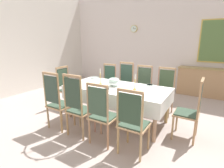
# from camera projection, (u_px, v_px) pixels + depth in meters

# --- Properties ---
(ground) EXTENTS (7.49, 6.75, 0.04)m
(ground) POSITION_uv_depth(u_px,v_px,m) (114.00, 122.00, 3.87)
(ground) COLOR #AFA099
(back_wall) EXTENTS (7.49, 0.08, 3.53)m
(back_wall) POSITION_uv_depth(u_px,v_px,m) (161.00, 40.00, 6.27)
(back_wall) COLOR silver
(back_wall) RESTS_ON ground
(left_wall) EXTENTS (0.08, 6.75, 3.53)m
(left_wall) POSITION_uv_depth(u_px,v_px,m) (7.00, 40.00, 5.30)
(left_wall) COLOR silver
(left_wall) RESTS_ON ground
(dining_table) EXTENTS (2.22, 1.06, 0.78)m
(dining_table) POSITION_uv_depth(u_px,v_px,m) (117.00, 90.00, 3.80)
(dining_table) COLOR tan
(dining_table) RESTS_ON ground
(tablecloth) EXTENTS (2.24, 1.08, 0.31)m
(tablecloth) POSITION_uv_depth(u_px,v_px,m) (117.00, 90.00, 3.79)
(tablecloth) COLOR white
(tablecloth) RESTS_ON dining_table
(chair_south_a) EXTENTS (0.44, 0.42, 1.19)m
(chair_south_a) POSITION_uv_depth(u_px,v_px,m) (57.00, 101.00, 3.45)
(chair_south_a) COLOR tan
(chair_south_a) RESTS_ON ground
(chair_north_a) EXTENTS (0.44, 0.42, 1.10)m
(chair_north_a) POSITION_uv_depth(u_px,v_px,m) (107.00, 83.00, 5.02)
(chair_north_a) COLOR tan
(chair_north_a) RESTS_ON ground
(chair_south_b) EXTENTS (0.44, 0.42, 1.20)m
(chair_south_b) POSITION_uv_depth(u_px,v_px,m) (78.00, 106.00, 3.18)
(chair_south_b) COLOR tan
(chair_south_b) RESTS_ON ground
(chair_north_b) EXTENTS (0.44, 0.42, 1.18)m
(chair_north_b) POSITION_uv_depth(u_px,v_px,m) (124.00, 84.00, 4.75)
(chair_north_b) COLOR tan
(chair_north_b) RESTS_ON ground
(chair_south_c) EXTENTS (0.44, 0.42, 1.11)m
(chair_south_c) POSITION_uv_depth(u_px,v_px,m) (102.00, 113.00, 2.93)
(chair_south_c) COLOR tan
(chair_south_c) RESTS_ON ground
(chair_north_c) EXTENTS (0.44, 0.42, 1.14)m
(chair_north_c) POSITION_uv_depth(u_px,v_px,m) (142.00, 87.00, 4.49)
(chair_north_c) COLOR tan
(chair_north_c) RESTS_ON ground
(chair_south_d) EXTENTS (0.44, 0.42, 1.10)m
(chair_south_d) POSITION_uv_depth(u_px,v_px,m) (133.00, 121.00, 2.65)
(chair_south_d) COLOR tan
(chair_south_d) RESTS_ON ground
(chair_north_d) EXTENTS (0.44, 0.42, 1.13)m
(chair_north_d) POSITION_uv_depth(u_px,v_px,m) (164.00, 91.00, 4.21)
(chair_north_d) COLOR tan
(chair_north_d) RESTS_ON ground
(chair_head_west) EXTENTS (0.42, 0.44, 1.10)m
(chair_head_west) POSITION_uv_depth(u_px,v_px,m) (67.00, 87.00, 4.58)
(chair_head_west) COLOR tan
(chair_head_west) RESTS_ON ground
(chair_head_east) EXTENTS (0.42, 0.44, 1.14)m
(chair_head_east) POSITION_uv_depth(u_px,v_px,m) (191.00, 109.00, 3.07)
(chair_head_east) COLOR tan
(chair_head_east) RESTS_ON ground
(soup_tureen) EXTENTS (0.26, 0.26, 0.21)m
(soup_tureen) POSITION_uv_depth(u_px,v_px,m) (114.00, 82.00, 3.78)
(soup_tureen) COLOR white
(soup_tureen) RESTS_ON tablecloth
(candlestick_west) EXTENTS (0.07, 0.07, 0.35)m
(candlestick_west) POSITION_uv_depth(u_px,v_px,m) (100.00, 78.00, 3.95)
(candlestick_west) COLOR gold
(candlestick_west) RESTS_ON tablecloth
(candlestick_east) EXTENTS (0.07, 0.07, 0.32)m
(candlestick_east) POSITION_uv_depth(u_px,v_px,m) (135.00, 84.00, 3.53)
(candlestick_east) COLOR gold
(candlestick_east) RESTS_ON tablecloth
(bowl_near_left) EXTENTS (0.20, 0.20, 0.04)m
(bowl_near_left) POSITION_uv_depth(u_px,v_px,m) (95.00, 78.00, 4.54)
(bowl_near_left) COLOR white
(bowl_near_left) RESTS_ON tablecloth
(bowl_near_right) EXTENTS (0.15, 0.15, 0.04)m
(bowl_near_right) POSITION_uv_depth(u_px,v_px,m) (107.00, 90.00, 3.46)
(bowl_near_right) COLOR white
(bowl_near_right) RESTS_ON tablecloth
(bowl_far_left) EXTENTS (0.16, 0.16, 0.03)m
(bowl_far_left) POSITION_uv_depth(u_px,v_px,m) (150.00, 85.00, 3.82)
(bowl_far_left) COLOR white
(bowl_far_left) RESTS_ON tablecloth
(bowl_far_right) EXTENTS (0.18, 0.18, 0.03)m
(bowl_far_right) POSITION_uv_depth(u_px,v_px,m) (76.00, 85.00, 3.82)
(bowl_far_right) COLOR white
(bowl_far_right) RESTS_ON tablecloth
(spoon_primary) EXTENTS (0.04, 0.18, 0.01)m
(spoon_primary) POSITION_uv_depth(u_px,v_px,m) (91.00, 78.00, 4.64)
(spoon_primary) COLOR gold
(spoon_primary) RESTS_ON tablecloth
(spoon_secondary) EXTENTS (0.05, 0.18, 0.01)m
(spoon_secondary) POSITION_uv_depth(u_px,v_px,m) (103.00, 90.00, 3.53)
(spoon_secondary) COLOR gold
(spoon_secondary) RESTS_ON tablecloth
(sideboard) EXTENTS (1.44, 0.48, 0.90)m
(sideboard) POSITION_uv_depth(u_px,v_px,m) (201.00, 82.00, 5.60)
(sideboard) COLOR tan
(sideboard) RESTS_ON ground
(mounted_clock) EXTENTS (0.27, 0.06, 0.27)m
(mounted_clock) POSITION_uv_depth(u_px,v_px,m) (134.00, 29.00, 6.62)
(mounted_clock) COLOR #D1B251
(framed_painting) EXTENTS (0.86, 0.05, 1.33)m
(framed_painting) POSITION_uv_depth(u_px,v_px,m) (214.00, 41.00, 5.39)
(framed_painting) COLOR #D1B251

